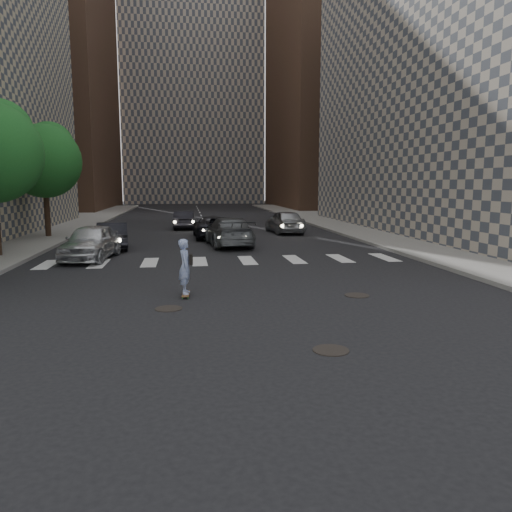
{
  "coord_description": "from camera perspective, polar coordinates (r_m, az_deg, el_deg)",
  "views": [
    {
      "loc": [
        -1.51,
        -11.43,
        3.19
      ],
      "look_at": [
        0.29,
        1.38,
        1.3
      ],
      "focal_mm": 35.0,
      "sensor_mm": 36.0,
      "label": 1
    }
  ],
  "objects": [
    {
      "name": "traffic_car_d",
      "position": [
        32.33,
        3.31,
        3.96
      ],
      "size": [
        2.15,
        4.55,
        1.5
      ],
      "primitive_type": "imported",
      "rotation": [
        0.0,
        0.0,
        3.23
      ],
      "color": "#9D9FA3",
      "rests_on": "ground"
    },
    {
      "name": "skateboarder",
      "position": [
        14.21,
        -8.08,
        -1.2
      ],
      "size": [
        0.42,
        0.84,
        1.65
      ],
      "rotation": [
        0.0,
        0.0,
        -0.05
      ],
      "color": "brown",
      "rests_on": "ground"
    },
    {
      "name": "traffic_car_b",
      "position": [
        25.64,
        -3.14,
        2.8
      ],
      "size": [
        2.48,
        5.22,
        1.47
      ],
      "primitive_type": "imported",
      "rotation": [
        0.0,
        0.0,
        3.23
      ],
      "color": "#4E5255",
      "rests_on": "ground"
    },
    {
      "name": "manhole_c",
      "position": [
        14.62,
        11.46,
        -4.43
      ],
      "size": [
        0.7,
        0.7,
        0.02
      ],
      "primitive_type": "cylinder",
      "color": "black",
      "rests_on": "ground"
    },
    {
      "name": "traffic_car_c",
      "position": [
        29.58,
        -5.01,
        3.33
      ],
      "size": [
        2.28,
        4.69,
        1.28
      ],
      "primitive_type": "imported",
      "rotation": [
        0.0,
        0.0,
        3.17
      ],
      "color": "black",
      "rests_on": "ground"
    },
    {
      "name": "silver_sedan",
      "position": [
        22.14,
        -18.34,
        1.54
      ],
      "size": [
        2.27,
        4.54,
        1.49
      ],
      "primitive_type": "imported",
      "rotation": [
        0.0,
        0.0,
        -0.12
      ],
      "color": "silver",
      "rests_on": "ground"
    },
    {
      "name": "manhole_b",
      "position": [
        13.03,
        -9.96,
        -5.94
      ],
      "size": [
        0.7,
        0.7,
        0.02
      ],
      "primitive_type": "cylinder",
      "color": "black",
      "rests_on": "ground"
    },
    {
      "name": "sidewalk_right",
      "position": [
        35.41,
        18.94,
        2.81
      ],
      "size": [
        13.0,
        80.0,
        0.15
      ],
      "primitive_type": "cube",
      "color": "gray",
      "rests_on": "ground"
    },
    {
      "name": "manhole_a",
      "position": [
        9.86,
        8.56,
        -10.6
      ],
      "size": [
        0.7,
        0.7,
        0.02
      ],
      "primitive_type": "cylinder",
      "color": "black",
      "rests_on": "ground"
    },
    {
      "name": "tree_c",
      "position": [
        31.62,
        -22.94,
        10.3
      ],
      "size": [
        4.2,
        4.2,
        6.6
      ],
      "color": "#382619",
      "rests_on": "sidewalk_left"
    },
    {
      "name": "building_right",
      "position": [
        36.82,
        26.8,
        19.66
      ],
      "size": [
        15.0,
        33.0,
        22.0
      ],
      "color": "#ADA08E",
      "rests_on": "ground"
    },
    {
      "name": "ground",
      "position": [
        11.96,
        -0.45,
        -7.15
      ],
      "size": [
        160.0,
        160.0,
        0.0
      ],
      "primitive_type": "plane",
      "color": "black",
      "rests_on": "ground"
    },
    {
      "name": "traffic_car_a",
      "position": [
        25.5,
        -16.1,
        2.28
      ],
      "size": [
        1.92,
        4.15,
        1.32
      ],
      "primitive_type": "imported",
      "rotation": [
        0.0,
        0.0,
        3.28
      ],
      "color": "black",
      "rests_on": "ground"
    },
    {
      "name": "tower_center",
      "position": [
        91.83,
        -7.36,
        21.33
      ],
      "size": [
        22.0,
        20.0,
        48.0
      ],
      "primitive_type": "cube",
      "color": "#ADA08E",
      "rests_on": "ground"
    },
    {
      "name": "tower_right",
      "position": [
        71.38,
        10.36,
        20.15
      ],
      "size": [
        18.0,
        24.0,
        36.0
      ],
      "primitive_type": "cube",
      "color": "brown",
      "rests_on": "ground"
    },
    {
      "name": "tower_left",
      "position": [
        70.97,
        -24.63,
        21.28
      ],
      "size": [
        18.0,
        24.0,
        40.0
      ],
      "primitive_type": "cube",
      "color": "brown",
      "rests_on": "ground"
    },
    {
      "name": "traffic_car_e",
      "position": [
        35.72,
        -8.22,
        4.12
      ],
      "size": [
        1.46,
        3.89,
        1.27
      ],
      "primitive_type": "imported",
      "rotation": [
        0.0,
        0.0,
        3.11
      ],
      "color": "black",
      "rests_on": "ground"
    }
  ]
}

